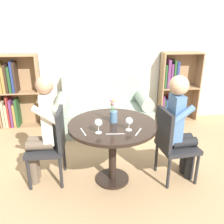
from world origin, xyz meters
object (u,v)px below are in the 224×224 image
object	(u,v)px
couch	(103,112)
chair_right	(172,142)
wine_glass_right	(129,121)
flower_vase	(113,114)
bookshelf_left	(14,93)
chair_left	(52,143)
person_right	(180,125)
person_left	(42,129)
bookshelf_right	(174,88)
wine_glass_left	(98,123)

from	to	relation	value
couch	chair_right	world-z (taller)	couch
wine_glass_right	flower_vase	distance (m)	0.27
bookshelf_left	wine_glass_right	world-z (taller)	bookshelf_left
flower_vase	chair_left	bearing A→B (deg)	175.97
bookshelf_left	wine_glass_right	distance (m)	2.62
couch	person_right	bearing A→B (deg)	-63.08
bookshelf_left	person_left	xyz separation A→B (m)	(0.76, -1.69, 0.04)
chair_right	person_left	world-z (taller)	person_left
chair_left	bookshelf_right	bearing A→B (deg)	130.65
bookshelf_right	wine_glass_right	xyz separation A→B (m)	(-1.21, -1.98, 0.22)
wine_glass_left	wine_glass_right	xyz separation A→B (m)	(0.32, 0.03, -0.01)
bookshelf_right	wine_glass_left	bearing A→B (deg)	-127.30
bookshelf_left	flower_vase	world-z (taller)	bookshelf_left
chair_right	flower_vase	bearing A→B (deg)	77.00
bookshelf_right	person_left	xyz separation A→B (m)	(-2.16, -1.70, 0.04)
chair_right	flower_vase	xyz separation A→B (m)	(-0.69, 0.08, 0.35)
bookshelf_right	person_right	distance (m)	1.91
chair_right	person_left	xyz separation A→B (m)	(-1.49, 0.13, 0.18)
bookshelf_left	couch	bearing A→B (deg)	-9.59
chair_left	chair_right	bearing A→B (deg)	85.94
person_right	flower_vase	distance (m)	0.79
bookshelf_left	person_left	size ratio (longest dim) A/B	1.02
person_left	flower_vase	bearing A→B (deg)	87.38
person_left	flower_vase	world-z (taller)	person_left
couch	person_left	bearing A→B (deg)	-118.89
bookshelf_right	chair_left	world-z (taller)	bookshelf_right
chair_right	wine_glass_left	world-z (taller)	wine_glass_left
bookshelf_right	person_right	world-z (taller)	bookshelf_right
person_right	flower_vase	world-z (taller)	person_right
couch	person_right	size ratio (longest dim) A/B	1.27
couch	wine_glass_right	distance (m)	1.80
bookshelf_left	bookshelf_right	world-z (taller)	same
bookshelf_right	person_right	size ratio (longest dim) A/B	1.01
chair_right	person_right	world-z (taller)	person_right
wine_glass_right	person_right	bearing A→B (deg)	14.64
person_left	flower_vase	xyz separation A→B (m)	(0.80, -0.05, 0.18)
bookshelf_left	chair_right	size ratio (longest dim) A/B	1.45
bookshelf_left	chair_left	distance (m)	1.90
couch	person_right	world-z (taller)	person_right
couch	flower_vase	world-z (taller)	flower_vase
chair_left	wine_glass_left	size ratio (longest dim) A/B	5.89
flower_vase	couch	bearing A→B (deg)	90.55
bookshelf_right	bookshelf_left	bearing A→B (deg)	-179.91
bookshelf_right	wine_glass_left	distance (m)	2.54
wine_glass_right	bookshelf_right	bearing A→B (deg)	58.49
person_right	couch	bearing A→B (deg)	20.42
person_left	bookshelf_left	bearing A→B (deg)	-154.56
couch	bookshelf_left	size ratio (longest dim) A/B	1.26
person_right	person_left	bearing A→B (deg)	79.31
person_left	wine_glass_left	distance (m)	0.72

